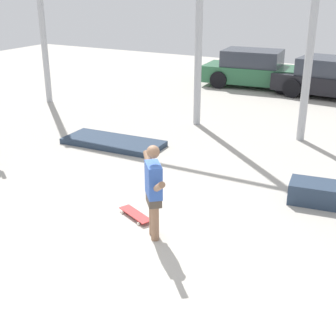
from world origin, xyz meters
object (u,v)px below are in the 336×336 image
(skateboarder, at_px, (154,189))
(manual_pad, at_px, (113,142))
(parked_car_green, at_px, (254,69))
(skateboard, at_px, (135,214))

(skateboarder, distance_m, manual_pad, 4.76)
(manual_pad, bearing_deg, parked_car_green, 84.52)
(manual_pad, bearing_deg, skateboard, -49.55)
(skateboarder, relative_size, skateboard, 2.01)
(manual_pad, distance_m, parked_car_green, 8.40)
(skateboarder, relative_size, parked_car_green, 0.39)
(skateboarder, bearing_deg, skateboard, -164.14)
(skateboarder, height_order, parked_car_green, skateboarder)
(skateboarder, bearing_deg, parked_car_green, 150.92)
(skateboard, distance_m, manual_pad, 3.97)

